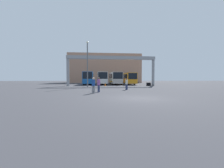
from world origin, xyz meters
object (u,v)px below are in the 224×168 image
at_px(bus_slot_3, 128,78).
at_px(lamp_post, 87,62).
at_px(bus_slot_1, 102,78).
at_px(traffic_cone, 105,84).
at_px(tire_stack, 149,84).
at_px(bus_slot_2, 115,78).
at_px(pedestrian_far_center, 93,85).
at_px(pedestrian_mid_right, 127,84).
at_px(bus_slot_0, 89,78).
at_px(pedestrian_near_left, 99,84).

height_order(bus_slot_3, lamp_post, lamp_post).
bearing_deg(bus_slot_1, traffic_cone, -87.45).
height_order(tire_stack, lamp_post, lamp_post).
distance_m(bus_slot_3, traffic_cone, 11.18).
relative_size(bus_slot_2, tire_stack, 10.19).
xyz_separation_m(bus_slot_1, bus_slot_3, (7.27, -0.05, -0.11)).
bearing_deg(pedestrian_far_center, pedestrian_mid_right, -136.65).
xyz_separation_m(pedestrian_mid_right, lamp_post, (-5.93, 7.37, 3.74)).
bearing_deg(bus_slot_0, bus_slot_1, 3.82).
relative_size(pedestrian_far_center, pedestrian_near_left, 0.99).
height_order(bus_slot_0, pedestrian_far_center, bus_slot_0).
distance_m(bus_slot_2, tire_stack, 11.21).
bearing_deg(bus_slot_1, bus_slot_3, -0.39).
bearing_deg(bus_slot_0, lamp_post, -87.92).
distance_m(bus_slot_0, pedestrian_near_left, 23.65).
xyz_separation_m(bus_slot_1, tire_stack, (9.86, -9.48, -1.52)).
relative_size(bus_slot_1, bus_slot_2, 1.05).
height_order(traffic_cone, tire_stack, tire_stack).
xyz_separation_m(tire_stack, lamp_post, (-13.04, -3.44, 4.25)).
height_order(pedestrian_far_center, tire_stack, pedestrian_far_center).
bearing_deg(bus_slot_1, tire_stack, -43.86).
distance_m(bus_slot_0, pedestrian_mid_right, 21.06).
xyz_separation_m(bus_slot_0, tire_stack, (13.50, -9.23, -1.53)).
xyz_separation_m(bus_slot_2, bus_slot_3, (3.64, 0.23, -0.09)).
bearing_deg(bus_slot_3, bus_slot_0, -178.98).
relative_size(bus_slot_1, tire_stack, 10.72).
bearing_deg(pedestrian_far_center, bus_slot_1, -97.38).
distance_m(bus_slot_0, bus_slot_2, 7.27).
relative_size(pedestrian_mid_right, tire_stack, 1.58).
relative_size(traffic_cone, lamp_post, 0.08).
height_order(pedestrian_near_left, lamp_post, lamp_post).
relative_size(bus_slot_3, pedestrian_near_left, 6.45).
bearing_deg(pedestrian_far_center, lamp_post, -86.95).
distance_m(bus_slot_0, pedestrian_far_center, 24.97).
bearing_deg(lamp_post, bus_slot_3, 50.91).
height_order(pedestrian_near_left, tire_stack, pedestrian_near_left).
xyz_separation_m(bus_slot_1, pedestrian_near_left, (-1.26, -23.76, -0.97)).
height_order(bus_slot_3, pedestrian_mid_right, bus_slot_3).
height_order(bus_slot_1, pedestrian_mid_right, bus_slot_1).
bearing_deg(bus_slot_3, tire_stack, -74.65).
bearing_deg(traffic_cone, bus_slot_3, 51.64).
relative_size(bus_slot_1, pedestrian_near_left, 6.51).
distance_m(pedestrian_far_center, lamp_post, 12.84).
bearing_deg(pedestrian_near_left, tire_stack, 115.41).
bearing_deg(pedestrian_far_center, tire_stack, -129.97).
height_order(bus_slot_0, bus_slot_2, bus_slot_0).
height_order(bus_slot_1, bus_slot_3, bus_slot_1).
xyz_separation_m(pedestrian_mid_right, pedestrian_near_left, (-4.01, -3.48, 0.04)).
bearing_deg(lamp_post, pedestrian_near_left, -79.95).
bearing_deg(pedestrian_near_left, traffic_cone, 147.05).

